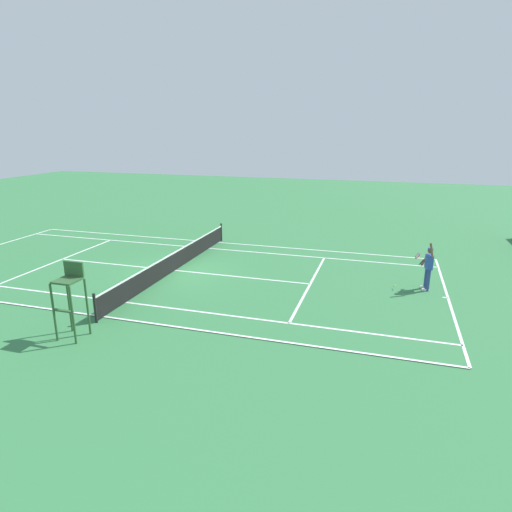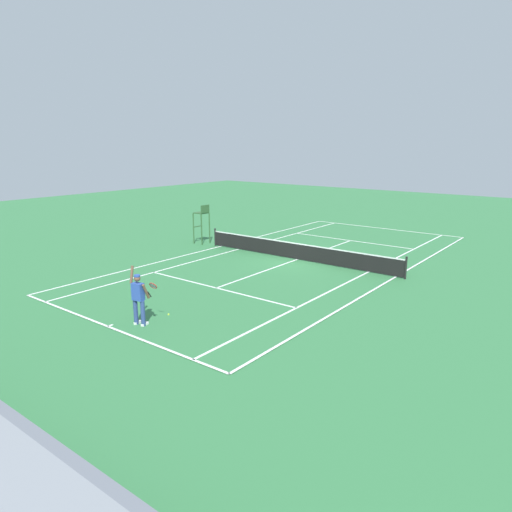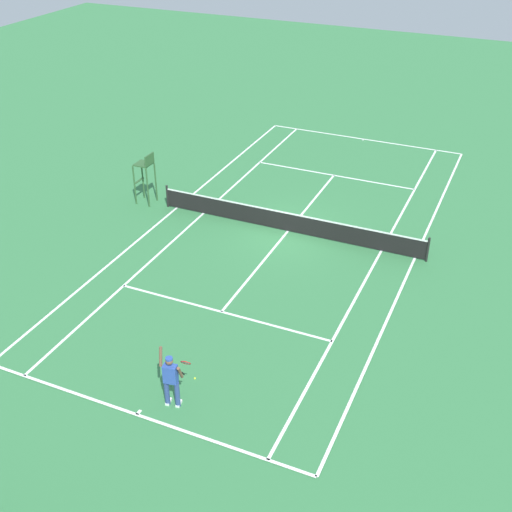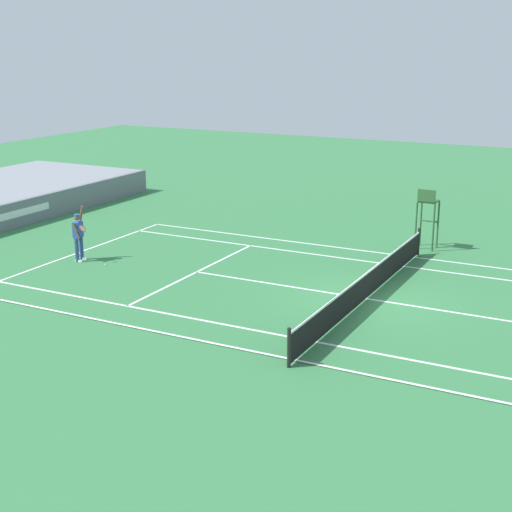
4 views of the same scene
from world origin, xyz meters
The scene contains 6 objects.
ground_plane centered at (0.00, 0.00, 0.00)m, with size 80.00×80.00×0.00m, color #337542.
court centered at (0.00, 0.00, 0.01)m, with size 11.08×23.88×0.03m.
net centered at (0.00, 0.00, 0.52)m, with size 11.98×0.10×1.07m.
tennis_player centered at (-0.76, 11.10, 0.99)m, with size 0.75×0.72×2.08m.
tennis_ball centered at (-0.80, 9.86, 0.03)m, with size 0.07×0.07×0.07m, color #D1E533.
umpire_chair centered at (7.02, 0.00, 1.56)m, with size 0.77×0.77×2.44m.
Camera 2 is at (-13.07, 20.51, 6.08)m, focal length 32.54 mm.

